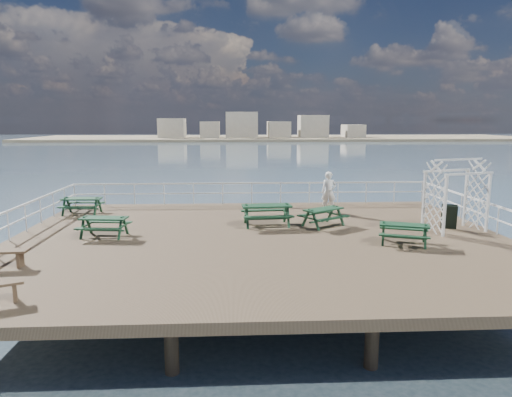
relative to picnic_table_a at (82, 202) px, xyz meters
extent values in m
cube|color=brown|center=(7.80, -4.64, -0.68)|extent=(18.00, 14.00, 0.30)
plane|color=#3C5365|center=(7.80, 35.36, -2.53)|extent=(300.00, 300.00, 0.00)
cube|color=tan|center=(22.80, 130.36, -2.13)|extent=(160.00, 40.00, 0.80)
cube|color=beige|center=(-12.20, 127.36, 1.27)|extent=(8.00, 8.00, 6.00)
cube|color=beige|center=(-0.20, 127.36, 0.77)|extent=(6.00, 8.00, 5.00)
cube|color=beige|center=(9.80, 127.36, 2.27)|extent=(10.00, 8.00, 8.00)
cube|color=beige|center=(21.80, 127.36, 0.77)|extent=(7.00, 8.00, 5.00)
cube|color=beige|center=(32.80, 127.36, 1.77)|extent=(9.00, 8.00, 7.00)
cube|color=beige|center=(45.80, 127.36, 0.27)|extent=(6.00, 8.00, 4.00)
cylinder|color=brown|center=(0.30, 0.86, -1.88)|extent=(0.36, 0.36, 2.10)
cylinder|color=brown|center=(15.30, 0.86, -1.88)|extent=(0.36, 0.36, 2.10)
cube|color=silver|center=(7.80, 2.21, 0.52)|extent=(17.70, 0.07, 0.07)
cube|color=silver|center=(7.80, 2.21, 0.02)|extent=(17.70, 0.05, 0.05)
cylinder|color=silver|center=(-1.05, 2.21, 0.02)|extent=(0.05, 0.05, 1.10)
cube|color=silver|center=(-1.05, -4.64, 0.52)|extent=(0.07, 13.70, 0.07)
cube|color=silver|center=(-1.05, -4.64, 0.02)|extent=(0.05, 13.70, 0.05)
cube|color=silver|center=(16.65, -4.64, 0.52)|extent=(0.07, 13.70, 0.07)
cube|color=silver|center=(16.65, -4.64, 0.02)|extent=(0.05, 13.70, 0.05)
cube|color=#153B24|center=(0.00, 0.00, 0.17)|extent=(1.73, 0.74, 0.06)
cube|color=#153B24|center=(0.03, 0.57, -0.10)|extent=(1.71, 0.31, 0.05)
cube|color=#153B24|center=(-0.03, -0.57, -0.10)|extent=(1.71, 0.31, 0.05)
cube|color=#153B24|center=(-0.71, 0.03, -0.12)|extent=(0.14, 1.37, 0.06)
cube|color=#153B24|center=(0.71, -0.03, -0.12)|extent=(0.14, 1.37, 0.06)
cube|color=#153B24|center=(-0.70, 0.32, -0.17)|extent=(0.10, 0.49, 0.83)
cube|color=#153B24|center=(-0.72, -0.25, -0.17)|extent=(0.10, 0.49, 0.83)
cube|color=#153B24|center=(0.72, 0.25, -0.17)|extent=(0.10, 0.49, 0.83)
cube|color=#153B24|center=(0.70, -0.32, -0.17)|extent=(0.10, 0.49, 0.83)
cube|color=#153B24|center=(0.00, 0.00, -0.29)|extent=(1.51, 0.15, 0.06)
cube|color=#153B24|center=(8.19, -2.71, 0.28)|extent=(2.01, 0.89, 0.07)
cube|color=#153B24|center=(8.15, -2.06, -0.04)|extent=(1.98, 0.40, 0.05)
cube|color=#153B24|center=(8.24, -3.37, -0.04)|extent=(1.98, 0.40, 0.05)
cube|color=#153B24|center=(7.38, -2.77, -0.06)|extent=(0.19, 1.58, 0.07)
cube|color=#153B24|center=(9.01, -2.66, -0.06)|extent=(0.19, 1.58, 0.07)
cube|color=#153B24|center=(7.35, -2.44, -0.12)|extent=(0.12, 0.57, 0.96)
cube|color=#153B24|center=(7.40, -3.09, -0.12)|extent=(0.12, 0.57, 0.96)
cube|color=#153B24|center=(8.99, -2.33, -0.12)|extent=(0.12, 0.57, 0.96)
cube|color=#153B24|center=(9.03, -2.99, -0.12)|extent=(0.12, 0.57, 0.96)
cube|color=#153B24|center=(8.19, -2.71, -0.26)|extent=(1.75, 0.20, 0.07)
cube|color=#153B24|center=(10.46, -2.92, 0.15)|extent=(1.74, 1.46, 0.06)
cube|color=#153B24|center=(10.15, -2.46, -0.11)|extent=(1.51, 1.12, 0.05)
cube|color=#153B24|center=(10.77, -3.38, -0.11)|extent=(1.51, 1.12, 0.05)
cube|color=#153B24|center=(9.88, -3.31, -0.13)|extent=(0.81, 1.16, 0.06)
cube|color=#153B24|center=(11.04, -2.54, -0.13)|extent=(0.81, 1.16, 0.06)
cube|color=#153B24|center=(9.73, -3.08, -0.18)|extent=(0.33, 0.44, 0.81)
cube|color=#153B24|center=(10.04, -3.54, -0.18)|extent=(0.33, 0.44, 0.81)
cube|color=#153B24|center=(10.88, -2.31, -0.18)|extent=(0.33, 0.44, 0.81)
cube|color=#153B24|center=(11.19, -2.77, -0.18)|extent=(0.33, 0.44, 0.81)
cube|color=#153B24|center=(10.46, -2.92, -0.30)|extent=(1.27, 0.88, 0.06)
cube|color=#153B24|center=(2.14, -4.19, 0.16)|extent=(1.73, 0.84, 0.06)
cube|color=#153B24|center=(2.20, -3.64, -0.11)|extent=(1.68, 0.42, 0.05)
cube|color=#153B24|center=(2.07, -4.74, -0.11)|extent=(1.68, 0.42, 0.05)
cube|color=#153B24|center=(1.45, -4.11, -0.13)|extent=(0.23, 1.34, 0.06)
cube|color=#153B24|center=(2.83, -4.27, -0.13)|extent=(0.23, 1.34, 0.06)
cube|color=#153B24|center=(1.48, -3.84, -0.18)|extent=(0.13, 0.48, 0.81)
cube|color=#153B24|center=(1.41, -4.39, -0.18)|extent=(0.13, 0.48, 0.81)
cube|color=#153B24|center=(2.86, -3.99, -0.18)|extent=(0.13, 0.48, 0.81)
cube|color=#153B24|center=(2.79, -4.55, -0.18)|extent=(0.13, 0.48, 0.81)
cube|color=#153B24|center=(2.14, -4.19, -0.30)|extent=(1.48, 0.24, 0.06)
cube|color=#153B24|center=(12.68, -5.76, 0.14)|extent=(1.75, 1.15, 0.05)
cube|color=#153B24|center=(12.87, -5.25, -0.12)|extent=(1.61, 0.76, 0.05)
cube|color=#153B24|center=(12.50, -6.27, -0.12)|extent=(1.61, 0.76, 0.05)
cube|color=#153B24|center=(12.05, -5.53, -0.14)|extent=(0.51, 1.26, 0.05)
cube|color=#153B24|center=(13.32, -5.99, -0.14)|extent=(0.51, 1.26, 0.05)
cube|color=#153B24|center=(12.14, -5.27, -0.19)|extent=(0.23, 0.47, 0.79)
cube|color=#153B24|center=(11.95, -5.78, -0.19)|extent=(0.23, 0.47, 0.79)
cube|color=#153B24|center=(13.42, -5.73, -0.19)|extent=(0.23, 0.47, 0.79)
cube|color=#153B24|center=(13.23, -6.24, -0.19)|extent=(0.23, 0.47, 0.79)
cube|color=#153B24|center=(12.68, -5.76, -0.30)|extent=(1.39, 0.56, 0.05)
cube|color=brown|center=(0.66, -7.59, -0.31)|extent=(0.11, 0.38, 0.44)
cube|color=brown|center=(1.69, -10.18, -0.32)|extent=(0.23, 0.37, 0.43)
cube|color=silver|center=(14.51, -4.82, 0.59)|extent=(0.10, 0.10, 2.23)
cube|color=silver|center=(14.18, -3.75, 0.59)|extent=(0.10, 0.10, 2.23)
cube|color=silver|center=(16.46, -4.21, 0.59)|extent=(0.10, 0.10, 2.23)
cube|color=silver|center=(16.13, -3.15, 0.59)|extent=(0.10, 0.10, 2.23)
cube|color=silver|center=(15.48, -4.52, 1.74)|extent=(2.15, 0.73, 0.07)
cube|color=silver|center=(15.16, -3.45, 1.74)|extent=(2.15, 0.73, 0.07)
cube|color=silver|center=(15.32, -3.98, 2.21)|extent=(2.15, 0.72, 0.07)
cube|color=black|center=(15.24, -3.72, -0.07)|extent=(0.63, 0.45, 0.95)
cube|color=black|center=(15.32, -3.54, -0.07)|extent=(0.63, 0.45, 0.95)
imported|color=white|center=(11.27, -0.07, 0.40)|extent=(0.71, 0.50, 1.87)
camera|label=1|loc=(6.84, -20.65, 3.67)|focal=32.00mm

